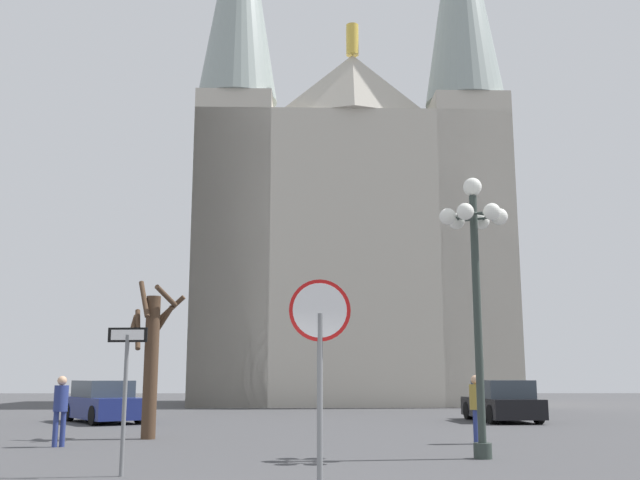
% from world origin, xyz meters
% --- Properties ---
extents(cathedral, '(17.53, 11.73, 32.21)m').
position_xyz_m(cathedral, '(2.73, 34.00, 10.32)').
color(cathedral, '#BCB5A5').
rests_on(cathedral, ground).
extents(stop_sign, '(0.85, 0.13, 2.92)m').
position_xyz_m(stop_sign, '(0.65, 2.16, 2.08)').
color(stop_sign, slate).
rests_on(stop_sign, ground).
extents(one_way_arrow_sign, '(0.67, 0.09, 2.40)m').
position_xyz_m(one_way_arrow_sign, '(-2.55, 4.45, 1.52)').
color(one_way_arrow_sign, slate).
rests_on(one_way_arrow_sign, ground).
extents(street_lamp, '(1.43, 1.28, 5.70)m').
position_xyz_m(street_lamp, '(3.91, 6.93, 3.97)').
color(street_lamp, '#2D3833').
rests_on(street_lamp, ground).
extents(bare_tree, '(1.40, 1.39, 4.10)m').
position_xyz_m(bare_tree, '(-3.69, 11.52, 2.09)').
color(bare_tree, '#473323').
rests_on(bare_tree, ground).
extents(parked_car_near_black, '(2.12, 4.17, 1.44)m').
position_xyz_m(parked_car_near_black, '(7.29, 18.55, 0.67)').
color(parked_car_near_black, black).
rests_on(parked_car_near_black, ground).
extents(parked_car_far_navy, '(3.70, 4.31, 1.43)m').
position_xyz_m(parked_car_far_navy, '(-6.75, 18.25, 0.67)').
color(parked_car_far_navy, navy).
rests_on(parked_car_far_navy, ground).
extents(pedestrian_walking, '(0.32, 0.32, 1.61)m').
position_xyz_m(pedestrian_walking, '(4.50, 10.04, 0.97)').
color(pedestrian_walking, navy).
rests_on(pedestrian_walking, ground).
extents(pedestrian_standing, '(0.32, 0.32, 1.60)m').
position_xyz_m(pedestrian_standing, '(-5.26, 9.40, 0.96)').
color(pedestrian_standing, navy).
rests_on(pedestrian_standing, ground).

